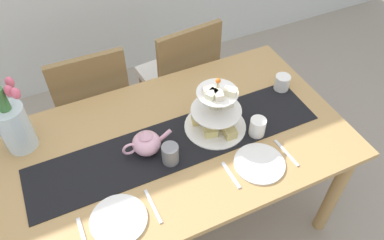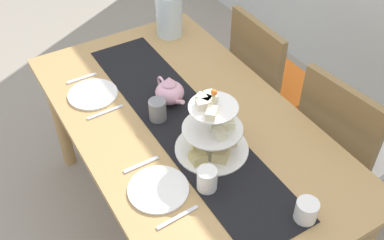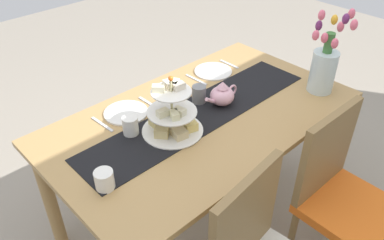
{
  "view_description": "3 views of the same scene",
  "coord_description": "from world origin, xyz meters",
  "px_view_note": "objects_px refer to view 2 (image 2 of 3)",
  "views": [
    {
      "loc": [
        -0.42,
        -1.07,
        2.09
      ],
      "look_at": [
        0.08,
        -0.0,
        0.85
      ],
      "focal_mm": 35.11,
      "sensor_mm": 36.0,
      "label": 1
    },
    {
      "loc": [
        1.27,
        -0.73,
        2.06
      ],
      "look_at": [
        0.05,
        0.0,
        0.77
      ],
      "focal_mm": 42.49,
      "sensor_mm": 36.0,
      "label": 2
    },
    {
      "loc": [
        1.19,
        1.18,
        1.9
      ],
      "look_at": [
        0.1,
        0.03,
        0.77
      ],
      "focal_mm": 36.67,
      "sensor_mm": 36.0,
      "label": 3
    }
  ],
  "objects_px": {
    "tiered_cake_stand": "(213,133)",
    "chair_left": "(269,82)",
    "teapot": "(170,92)",
    "dining_table": "(186,137)",
    "mug_grey": "(158,110)",
    "mug_white_text": "(207,180)",
    "fork_right": "(141,165)",
    "dinner_plate_left": "(93,94)",
    "dinner_plate_right": "(158,189)",
    "knife_right": "(178,217)",
    "cream_jug": "(306,211)",
    "chair_right": "(344,145)",
    "knife_left": "(105,112)",
    "tulip_vase": "(169,7)",
    "fork_left": "(82,78)"
  },
  "relations": [
    {
      "from": "dining_table",
      "to": "cream_jug",
      "type": "xyz_separation_m",
      "value": [
        0.66,
        0.1,
        0.14
      ]
    },
    {
      "from": "chair_right",
      "to": "knife_left",
      "type": "height_order",
      "value": "chair_right"
    },
    {
      "from": "dinner_plate_left",
      "to": "knife_left",
      "type": "relative_size",
      "value": 1.35
    },
    {
      "from": "cream_jug",
      "to": "knife_right",
      "type": "xyz_separation_m",
      "value": [
        -0.23,
        -0.38,
        -0.04
      ]
    },
    {
      "from": "dining_table",
      "to": "knife_right",
      "type": "bearing_deg",
      "value": -33.55
    },
    {
      "from": "mug_white_text",
      "to": "teapot",
      "type": "bearing_deg",
      "value": 166.45
    },
    {
      "from": "tulip_vase",
      "to": "dinner_plate_right",
      "type": "height_order",
      "value": "tulip_vase"
    },
    {
      "from": "teapot",
      "to": "dinner_plate_right",
      "type": "distance_m",
      "value": 0.52
    },
    {
      "from": "dinner_plate_right",
      "to": "mug_white_text",
      "type": "bearing_deg",
      "value": 62.52
    },
    {
      "from": "cream_jug",
      "to": "knife_left",
      "type": "distance_m",
      "value": 0.96
    },
    {
      "from": "teapot",
      "to": "dining_table",
      "type": "bearing_deg",
      "value": 0.0
    },
    {
      "from": "chair_right",
      "to": "dinner_plate_left",
      "type": "height_order",
      "value": "chair_right"
    },
    {
      "from": "cream_jug",
      "to": "mug_white_text",
      "type": "distance_m",
      "value": 0.37
    },
    {
      "from": "fork_right",
      "to": "mug_white_text",
      "type": "distance_m",
      "value": 0.28
    },
    {
      "from": "knife_right",
      "to": "mug_grey",
      "type": "relative_size",
      "value": 1.79
    },
    {
      "from": "dinner_plate_left",
      "to": "chair_right",
      "type": "bearing_deg",
      "value": 54.57
    },
    {
      "from": "chair_left",
      "to": "mug_white_text",
      "type": "relative_size",
      "value": 9.58
    },
    {
      "from": "fork_right",
      "to": "dinner_plate_right",
      "type": "bearing_deg",
      "value": 0.0
    },
    {
      "from": "tiered_cake_stand",
      "to": "tulip_vase",
      "type": "distance_m",
      "value": 0.91
    },
    {
      "from": "fork_right",
      "to": "mug_grey",
      "type": "xyz_separation_m",
      "value": [
        -0.21,
        0.18,
        0.05
      ]
    },
    {
      "from": "mug_grey",
      "to": "mug_white_text",
      "type": "xyz_separation_m",
      "value": [
        0.44,
        -0.02,
        -0.0
      ]
    },
    {
      "from": "chair_right",
      "to": "dinner_plate_right",
      "type": "xyz_separation_m",
      "value": [
        -0.04,
        -0.98,
        0.24
      ]
    },
    {
      "from": "chair_left",
      "to": "dinner_plate_left",
      "type": "xyz_separation_m",
      "value": [
        -0.11,
        -0.98,
        0.24
      ]
    },
    {
      "from": "fork_left",
      "to": "mug_white_text",
      "type": "relative_size",
      "value": 1.58
    },
    {
      "from": "tulip_vase",
      "to": "mug_grey",
      "type": "bearing_deg",
      "value": -32.85
    },
    {
      "from": "knife_left",
      "to": "mug_grey",
      "type": "distance_m",
      "value": 0.24
    },
    {
      "from": "cream_jug",
      "to": "fork_right",
      "type": "bearing_deg",
      "value": -143.7
    },
    {
      "from": "mug_white_text",
      "to": "knife_left",
      "type": "bearing_deg",
      "value": -164.84
    },
    {
      "from": "dinner_plate_left",
      "to": "knife_left",
      "type": "distance_m",
      "value": 0.15
    },
    {
      "from": "fork_left",
      "to": "tulip_vase",
      "type": "bearing_deg",
      "value": 104.15
    },
    {
      "from": "chair_right",
      "to": "knife_right",
      "type": "height_order",
      "value": "chair_right"
    },
    {
      "from": "tulip_vase",
      "to": "teapot",
      "type": "bearing_deg",
      "value": -28.59
    },
    {
      "from": "chair_right",
      "to": "knife_right",
      "type": "xyz_separation_m",
      "value": [
        0.1,
        -0.98,
        0.24
      ]
    },
    {
      "from": "chair_right",
      "to": "dinner_plate_left",
      "type": "bearing_deg",
      "value": -125.43
    },
    {
      "from": "knife_left",
      "to": "teapot",
      "type": "bearing_deg",
      "value": 74.18
    },
    {
      "from": "mug_white_text",
      "to": "dinner_plate_left",
      "type": "bearing_deg",
      "value": -167.73
    },
    {
      "from": "dining_table",
      "to": "dinner_plate_right",
      "type": "distance_m",
      "value": 0.41
    },
    {
      "from": "chair_left",
      "to": "knife_right",
      "type": "relative_size",
      "value": 5.35
    },
    {
      "from": "tulip_vase",
      "to": "fork_left",
      "type": "bearing_deg",
      "value": -75.85
    },
    {
      "from": "tiered_cake_stand",
      "to": "chair_left",
      "type": "bearing_deg",
      "value": 124.37
    },
    {
      "from": "knife_left",
      "to": "fork_right",
      "type": "height_order",
      "value": "same"
    },
    {
      "from": "tiered_cake_stand",
      "to": "dinner_plate_right",
      "type": "distance_m",
      "value": 0.31
    },
    {
      "from": "teapot",
      "to": "knife_right",
      "type": "distance_m",
      "value": 0.64
    },
    {
      "from": "knife_right",
      "to": "cream_jug",
      "type": "bearing_deg",
      "value": 58.98
    },
    {
      "from": "cream_jug",
      "to": "fork_right",
      "type": "distance_m",
      "value": 0.65
    },
    {
      "from": "fork_right",
      "to": "mug_white_text",
      "type": "height_order",
      "value": "mug_white_text"
    },
    {
      "from": "fork_left",
      "to": "fork_right",
      "type": "height_order",
      "value": "same"
    },
    {
      "from": "teapot",
      "to": "dinner_plate_left",
      "type": "height_order",
      "value": "teapot"
    },
    {
      "from": "tiered_cake_stand",
      "to": "cream_jug",
      "type": "xyz_separation_m",
      "value": [
        0.45,
        0.1,
        -0.05
      ]
    },
    {
      "from": "chair_left",
      "to": "knife_left",
      "type": "relative_size",
      "value": 5.35
    }
  ]
}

